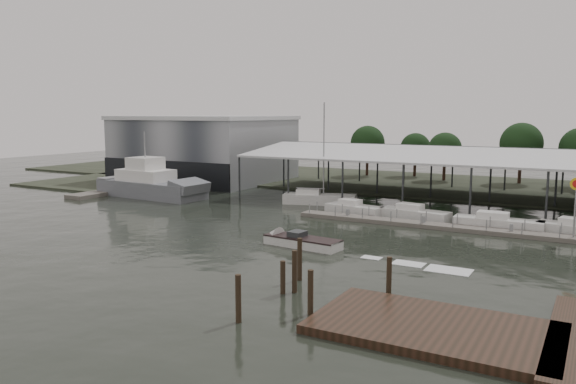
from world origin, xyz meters
The scene contains 17 objects.
ground centered at (0.00, 0.00, 0.00)m, with size 200.00×200.00×0.00m, color black.
land_strip_far centered at (0.00, 42.00, 0.10)m, with size 140.00×30.00×0.30m.
land_strip_west centered at (-40.00, 30.00, 0.10)m, with size 20.00×40.00×0.30m.
storage_warehouse centered at (-28.00, 29.94, 5.29)m, with size 24.50×20.50×10.50m.
covered_boat_shed centered at (17.00, 28.00, 6.13)m, with size 58.24×24.00×6.96m.
trawler_dock centered at (-30.00, 14.00, 0.25)m, with size 3.00×18.00×0.50m.
floating_dock centered at (15.00, 10.00, 0.20)m, with size 28.00×2.00×1.40m.
shell_fuel_sign centered at (27.00, 9.99, 3.93)m, with size 1.10×0.18×5.55m.
boardwalk_platform centered at (24.55, -15.27, 0.20)m, with size 15.00×12.00×0.50m.
grey_trawler centered at (-22.78, 11.83, 1.58)m, with size 16.25×6.08×8.84m.
white_sailboat centered at (-1.01, 17.36, 0.65)m, with size 9.13×5.05×12.41m.
speedboat_underway centered at (7.03, -3.02, 0.39)m, with size 18.33×3.86×2.00m.
moored_cruiser_0 centered at (5.49, 12.83, 0.61)m, with size 6.63×3.17×1.70m.
moored_cruiser_1 centered at (12.12, 13.10, 0.61)m, with size 7.48×3.28×1.70m.
moored_cruiser_2 centered at (20.46, 12.17, 0.61)m, with size 8.11×2.34×1.70m.
mooring_pilings centered at (13.75, -14.57, 0.95)m, with size 6.37×8.82×3.44m.
horizon_tree_line centered at (24.36, 48.05, 6.03)m, with size 67.44×9.74×10.85m.
Camera 1 is at (28.81, -43.06, 10.92)m, focal length 35.00 mm.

